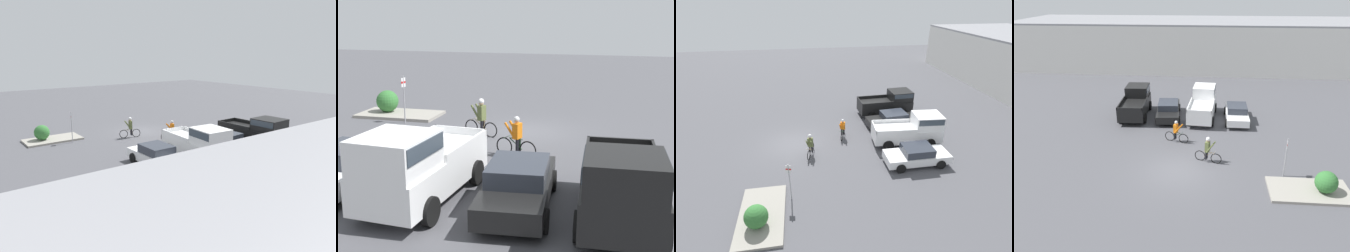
% 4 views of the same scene
% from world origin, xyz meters
% --- Properties ---
extents(ground_plane, '(80.00, 80.00, 0.00)m').
position_xyz_m(ground_plane, '(0.00, 0.00, 0.00)').
color(ground_plane, '#4C4C51').
extents(pickup_truck_0, '(2.40, 5.05, 2.24)m').
position_xyz_m(pickup_truck_0, '(-4.41, 9.07, 1.15)').
color(pickup_truck_0, black).
rests_on(pickup_truck_0, ground_plane).
extents(sedan_0, '(2.25, 4.70, 1.36)m').
position_xyz_m(sedan_0, '(-1.59, 8.57, 0.69)').
color(sedan_0, black).
rests_on(sedan_0, ground_plane).
extents(pickup_truck_1, '(2.45, 5.25, 2.35)m').
position_xyz_m(pickup_truck_1, '(1.25, 9.09, 1.19)').
color(pickup_truck_1, white).
rests_on(pickup_truck_1, ground_plane).
extents(sedan_1, '(1.89, 4.31, 1.34)m').
position_xyz_m(sedan_1, '(4.01, 8.28, 0.68)').
color(sedan_1, white).
rests_on(sedan_1, ground_plane).
extents(cyclist_0, '(1.68, 0.64, 1.72)m').
position_xyz_m(cyclist_0, '(1.78, 1.26, 0.87)').
color(cyclist_0, black).
rests_on(cyclist_0, ground_plane).
extents(cyclist_1, '(1.70, 0.64, 1.62)m').
position_xyz_m(cyclist_1, '(-0.45, 3.94, 0.78)').
color(cyclist_1, black).
rests_on(cyclist_1, ground_plane).
extents(fire_lane_sign, '(0.10, 0.30, 2.38)m').
position_xyz_m(fire_lane_sign, '(6.16, -0.06, 1.43)').
color(fire_lane_sign, '#9E9EA3').
rests_on(fire_lane_sign, ground_plane).
extents(curb_island, '(4.28, 2.35, 0.15)m').
position_xyz_m(curb_island, '(7.21, -1.58, 0.07)').
color(curb_island, gray).
rests_on(curb_island, ground_plane).
extents(shrub, '(1.17, 1.17, 1.17)m').
position_xyz_m(shrub, '(7.97, -1.68, 0.73)').
color(shrub, '#337033').
rests_on(shrub, curb_island).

